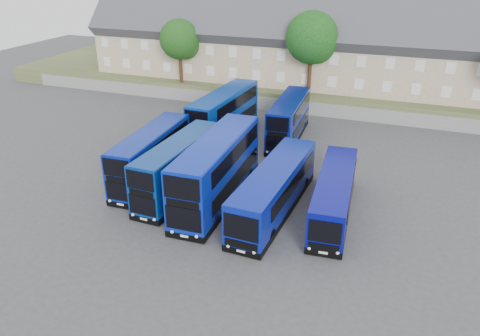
# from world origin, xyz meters

# --- Properties ---
(ground) EXTENTS (120.00, 120.00, 0.00)m
(ground) POSITION_xyz_m (0.00, 0.00, 0.00)
(ground) COLOR #404045
(ground) RESTS_ON ground
(retaining_wall) EXTENTS (70.00, 0.40, 1.50)m
(retaining_wall) POSITION_xyz_m (0.00, 24.00, 0.75)
(retaining_wall) COLOR slate
(retaining_wall) RESTS_ON ground
(earth_bank) EXTENTS (80.00, 20.00, 2.00)m
(earth_bank) POSITION_xyz_m (0.00, 34.00, 1.00)
(earth_bank) COLOR #4D542F
(earth_bank) RESTS_ON ground
(terrace_row) EXTENTS (66.00, 10.40, 11.20)m
(terrace_row) POSITION_xyz_m (6.00, 30.00, 6.60)
(terrace_row) COLOR tan
(terrace_row) RESTS_ON earth_bank
(dd_front_left) EXTENTS (2.87, 10.34, 4.07)m
(dd_front_left) POSITION_xyz_m (-5.59, 3.22, 1.99)
(dd_front_left) COLOR navy
(dd_front_left) RESTS_ON ground
(dd_front_mid) EXTENTS (2.74, 10.39, 4.10)m
(dd_front_mid) POSITION_xyz_m (-2.52, 2.07, 2.01)
(dd_front_mid) COLOR navy
(dd_front_mid) RESTS_ON ground
(dd_front_right) EXTENTS (3.13, 12.02, 4.74)m
(dd_front_right) POSITION_xyz_m (0.63, 1.97, 2.33)
(dd_front_right) COLOR #0922A7
(dd_front_right) RESTS_ON ground
(dd_rear_left) EXTENTS (3.22, 11.42, 4.49)m
(dd_rear_left) POSITION_xyz_m (-3.86, 14.28, 2.20)
(dd_rear_left) COLOR #0837A0
(dd_rear_left) RESTS_ON ground
(dd_rear_right) EXTENTS (2.90, 10.25, 4.03)m
(dd_rear_right) POSITION_xyz_m (2.30, 15.78, 1.97)
(dd_rear_right) COLOR navy
(dd_rear_right) RESTS_ON ground
(coach_east_a) EXTENTS (3.09, 12.25, 3.32)m
(coach_east_a) POSITION_xyz_m (5.06, 1.79, 1.63)
(coach_east_a) COLOR #081999
(coach_east_a) RESTS_ON ground
(coach_east_b) EXTENTS (3.11, 11.07, 2.99)m
(coach_east_b) POSITION_xyz_m (9.08, 2.78, 1.46)
(coach_east_b) COLOR #070B83
(coach_east_b) RESTS_ON ground
(tree_west) EXTENTS (4.80, 4.80, 7.65)m
(tree_west) POSITION_xyz_m (-13.85, 25.10, 7.05)
(tree_west) COLOR #382314
(tree_west) RESTS_ON earth_bank
(tree_mid) EXTENTS (5.76, 5.76, 9.18)m
(tree_mid) POSITION_xyz_m (2.15, 25.60, 8.07)
(tree_mid) COLOR #382314
(tree_mid) RESTS_ON earth_bank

